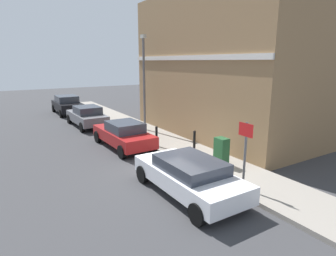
{
  "coord_description": "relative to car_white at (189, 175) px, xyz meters",
  "views": [
    {
      "loc": [
        -5.66,
        -8.95,
        4.36
      ],
      "look_at": [
        1.33,
        2.36,
        1.2
      ],
      "focal_mm": 30.19,
      "sensor_mm": 36.0,
      "label": 1
    }
  ],
  "objects": [
    {
      "name": "car_grey",
      "position": [
        0.06,
        11.9,
        0.03
      ],
      "size": [
        1.89,
        4.26,
        1.41
      ],
      "rotation": [
        0.0,
        0.0,
        1.59
      ],
      "color": "slate",
      "rests_on": "ground"
    },
    {
      "name": "sidewalk",
      "position": [
        2.5,
        7.9,
        -0.62
      ],
      "size": [
        2.37,
        30.0,
        0.15
      ],
      "primitive_type": "cube",
      "color": "gray",
      "rests_on": "ground"
    },
    {
      "name": "lamppost",
      "position": [
        2.71,
        8.45,
        2.61
      ],
      "size": [
        0.2,
        0.44,
        5.72
      ],
      "color": "#59595B",
      "rests_on": "sidewalk"
    },
    {
      "name": "bollard_near_cabinet",
      "position": [
        2.64,
        3.21,
        0.01
      ],
      "size": [
        0.14,
        0.14,
        1.04
      ],
      "color": "black",
      "rests_on": "sidewalk"
    },
    {
      "name": "ground",
      "position": [
        0.48,
        1.9,
        -0.69
      ],
      "size": [
        80.0,
        80.0,
        0.0
      ],
      "primitive_type": "plane",
      "color": "#38383A"
    },
    {
      "name": "bollard_far_kerb",
      "position": [
        1.57,
        4.95,
        0.01
      ],
      "size": [
        0.14,
        0.14,
        1.04
      ],
      "color": "black",
      "rests_on": "sidewalk"
    },
    {
      "name": "corner_building",
      "position": [
        7.29,
        5.5,
        3.35
      ],
      "size": [
        7.33,
        11.2,
        8.08
      ],
      "color": "olive",
      "rests_on": "ground"
    },
    {
      "name": "street_sign",
      "position": [
        1.62,
        -0.88,
        0.97
      ],
      "size": [
        0.08,
        0.6,
        2.3
      ],
      "color": "#59595B",
      "rests_on": "sidewalk"
    },
    {
      "name": "car_red",
      "position": [
        0.25,
        6.04,
        0.02
      ],
      "size": [
        1.92,
        4.34,
        1.38
      ],
      "rotation": [
        0.0,
        0.0,
        1.6
      ],
      "color": "maroon",
      "rests_on": "ground"
    },
    {
      "name": "car_white",
      "position": [
        0.0,
        0.0,
        0.0
      ],
      "size": [
        1.98,
        4.38,
        1.27
      ],
      "rotation": [
        0.0,
        0.0,
        1.57
      ],
      "color": "silver",
      "rests_on": "ground"
    },
    {
      "name": "car_black",
      "position": [
        0.02,
        17.56,
        0.1
      ],
      "size": [
        1.92,
        4.14,
        1.53
      ],
      "rotation": [
        0.0,
        0.0,
        1.57
      ],
      "color": "black",
      "rests_on": "ground"
    },
    {
      "name": "utility_cabinet",
      "position": [
        2.54,
        1.23,
        -0.01
      ],
      "size": [
        0.46,
        0.61,
        1.15
      ],
      "color": "#1E4C28",
      "rests_on": "sidewalk"
    }
  ]
}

